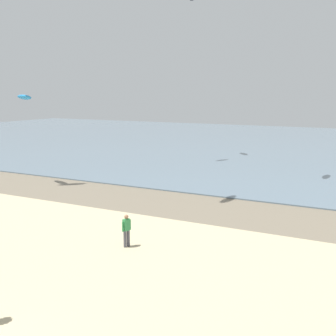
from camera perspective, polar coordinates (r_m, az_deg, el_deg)
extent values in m
cube|color=#7A6D59|center=(30.50, 4.66, -5.19)|extent=(120.00, 6.83, 0.01)
cube|color=slate|center=(67.00, 17.70, 2.66)|extent=(160.00, 70.00, 0.10)
cylinder|color=#4C4C56|center=(23.14, -5.16, -9.01)|extent=(0.16, 0.16, 0.88)
cylinder|color=#4C4C56|center=(23.00, -5.58, -9.13)|extent=(0.16, 0.16, 0.88)
cube|color=#338C4C|center=(22.84, -5.40, -7.32)|extent=(0.32, 0.41, 0.60)
sphere|color=#9E7051|center=(22.72, -5.42, -6.30)|extent=(0.22, 0.22, 0.22)
cylinder|color=#338C4C|center=(23.00, -4.94, -7.31)|extent=(0.09, 0.09, 0.52)
cylinder|color=#338C4C|center=(22.71, -5.87, -7.56)|extent=(0.09, 0.09, 0.52)
ellipsoid|color=#2384D1|center=(39.44, -18.11, 8.71)|extent=(2.43, 1.58, 0.60)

